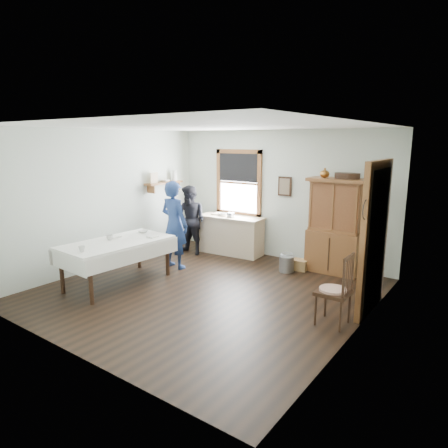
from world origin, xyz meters
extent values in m
cube|color=black|center=(0.00, 0.00, 0.01)|extent=(5.00, 5.00, 0.01)
cube|color=white|center=(0.00, 0.00, 2.70)|extent=(5.00, 5.00, 0.01)
cube|color=silver|center=(0.00, 2.50, 1.35)|extent=(5.00, 0.01, 2.70)
cube|color=silver|center=(0.00, -2.50, 1.35)|extent=(5.00, 0.01, 2.70)
cube|color=silver|center=(-2.50, 0.00, 1.35)|extent=(0.01, 5.00, 2.70)
cube|color=silver|center=(2.50, 0.00, 1.35)|extent=(0.01, 5.00, 2.70)
cube|color=white|center=(-1.00, 2.48, 1.55)|extent=(1.00, 0.02, 1.30)
cube|color=#965F2E|center=(-1.00, 2.46, 2.25)|extent=(1.18, 0.06, 0.09)
cube|color=#965F2E|center=(-1.00, 2.46, 0.85)|extent=(1.18, 0.06, 0.09)
cube|color=#965F2E|center=(-1.54, 2.46, 1.55)|extent=(0.09, 0.06, 1.48)
cube|color=#965F2E|center=(-0.46, 2.46, 1.55)|extent=(0.09, 0.06, 1.48)
cube|color=black|center=(-1.00, 2.44, 1.89)|extent=(0.98, 0.03, 0.61)
cube|color=#4F4638|center=(2.47, 0.85, 1.05)|extent=(0.03, 0.90, 2.10)
cube|color=#965F2E|center=(2.44, 0.34, 1.05)|extent=(0.08, 0.12, 2.10)
cube|color=#965F2E|center=(2.44, 1.36, 1.05)|extent=(0.08, 0.12, 2.10)
cube|color=#965F2E|center=(2.44, 0.85, 2.16)|extent=(0.08, 1.14, 0.12)
cube|color=#965F2E|center=(-2.37, 1.50, 1.55)|extent=(0.24, 1.00, 0.04)
cube|color=#965F2E|center=(-2.37, 1.10, 1.45)|extent=(0.22, 0.03, 0.18)
cube|color=#965F2E|center=(-2.37, 1.90, 1.45)|extent=(0.22, 0.03, 0.18)
cube|color=#C8B28B|center=(-2.37, 1.20, 1.68)|extent=(0.03, 0.22, 0.24)
cylinder|color=silver|center=(-2.37, 1.85, 1.68)|extent=(0.12, 0.12, 0.22)
cube|color=#331D12|center=(0.15, 2.46, 1.55)|extent=(0.30, 0.04, 0.40)
torus|color=black|center=(2.45, 0.30, 1.72)|extent=(0.01, 0.27, 0.27)
cube|color=#C8B28B|center=(-0.98, 2.13, 0.42)|extent=(1.51, 0.67, 0.84)
cube|color=#965F2E|center=(1.35, 2.21, 0.90)|extent=(1.06, 0.52, 1.80)
cube|color=white|center=(-1.48, -0.61, 0.39)|extent=(1.13, 1.99, 0.77)
cube|color=#331D12|center=(2.17, 0.07, 0.51)|extent=(0.47, 0.47, 1.02)
cube|color=gray|center=(0.62, 1.72, 0.15)|extent=(0.35, 0.35, 0.31)
cube|color=#A77D4B|center=(0.76, 1.96, 0.10)|extent=(0.37, 0.28, 0.20)
imported|color=navy|center=(-1.30, 0.66, 0.80)|extent=(0.60, 0.40, 1.60)
imported|color=black|center=(-1.68, 1.59, 0.70)|extent=(0.70, 0.55, 1.41)
imported|color=silver|center=(-1.65, -0.62, 0.82)|extent=(0.14, 0.14, 0.09)
imported|color=silver|center=(-1.39, -1.37, 0.82)|extent=(0.11, 0.11, 0.09)
imported|color=silver|center=(-1.60, 0.12, 0.80)|extent=(0.20, 0.20, 0.05)
imported|color=#75634E|center=(-1.48, 2.15, 0.86)|extent=(0.24, 0.29, 0.02)
imported|color=silver|center=(-1.17, 2.09, 0.88)|extent=(0.25, 0.25, 0.07)
imported|color=silver|center=(-2.37, 1.55, 1.60)|extent=(0.22, 0.22, 0.05)
camera|label=1|loc=(3.95, -4.95, 2.49)|focal=32.00mm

